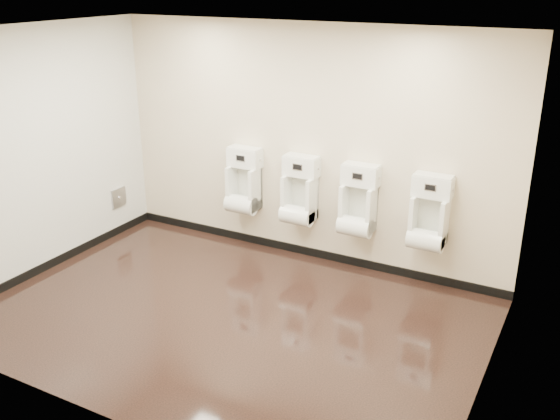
{
  "coord_description": "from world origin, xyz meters",
  "views": [
    {
      "loc": [
        3.1,
        -4.64,
        3.29
      ],
      "look_at": [
        0.3,
        0.55,
        1.04
      ],
      "focal_mm": 40.0,
      "sensor_mm": 36.0,
      "label": 1
    }
  ],
  "objects_px": {
    "urinal_0": "(244,185)",
    "urinal_3": "(429,218)",
    "access_panel": "(119,197)",
    "urinal_1": "(299,195)",
    "urinal_2": "(358,206)"
  },
  "relations": [
    {
      "from": "access_panel",
      "to": "urinal_0",
      "type": "relative_size",
      "value": 0.31
    },
    {
      "from": "urinal_0",
      "to": "urinal_3",
      "type": "distance_m",
      "value": 2.34
    },
    {
      "from": "access_panel",
      "to": "urinal_0",
      "type": "distance_m",
      "value": 1.78
    },
    {
      "from": "urinal_1",
      "to": "urinal_2",
      "type": "relative_size",
      "value": 1.0
    },
    {
      "from": "urinal_0",
      "to": "access_panel",
      "type": "bearing_deg",
      "value": -166.57
    },
    {
      "from": "urinal_0",
      "to": "urinal_3",
      "type": "bearing_deg",
      "value": 0.0
    },
    {
      "from": "urinal_0",
      "to": "urinal_1",
      "type": "xyz_separation_m",
      "value": [
        0.78,
        0.0,
        0.0
      ]
    },
    {
      "from": "urinal_0",
      "to": "urinal_2",
      "type": "height_order",
      "value": "same"
    },
    {
      "from": "urinal_0",
      "to": "urinal_3",
      "type": "height_order",
      "value": "same"
    },
    {
      "from": "access_panel",
      "to": "urinal_0",
      "type": "height_order",
      "value": "urinal_0"
    },
    {
      "from": "access_panel",
      "to": "urinal_1",
      "type": "bearing_deg",
      "value": 9.32
    },
    {
      "from": "access_panel",
      "to": "urinal_2",
      "type": "height_order",
      "value": "urinal_2"
    },
    {
      "from": "urinal_0",
      "to": "urinal_3",
      "type": "relative_size",
      "value": 1.0
    },
    {
      "from": "access_panel",
      "to": "urinal_2",
      "type": "bearing_deg",
      "value": 7.19
    },
    {
      "from": "urinal_1",
      "to": "urinal_3",
      "type": "distance_m",
      "value": 1.56
    }
  ]
}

